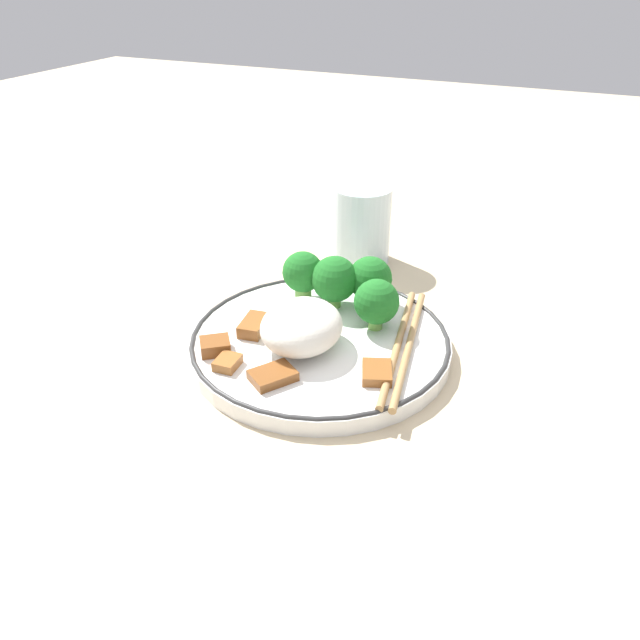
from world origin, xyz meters
name	(u,v)px	position (x,y,z in m)	size (l,w,h in m)	color
ground_plane	(320,351)	(0.00, 0.00, 0.00)	(3.00, 3.00, 0.00)	#C6B28E
plate	(320,342)	(0.00, 0.00, 0.01)	(0.26, 0.26, 0.02)	white
rice_mound	(302,327)	(0.02, -0.01, 0.04)	(0.09, 0.08, 0.05)	white
broccoli_back_left	(377,302)	(-0.04, 0.04, 0.05)	(0.05, 0.05, 0.05)	#72AD4C
broccoli_back_center	(370,279)	(-0.08, 0.02, 0.05)	(0.05, 0.05, 0.06)	#72AD4C
broccoli_back_right	(335,280)	(-0.06, -0.01, 0.05)	(0.05, 0.05, 0.06)	#72AD4C
broccoli_mid_left	(303,273)	(-0.07, -0.05, 0.05)	(0.04, 0.04, 0.06)	#72AD4C
meat_near_front	(254,325)	(0.02, -0.07, 0.02)	(0.04, 0.03, 0.01)	brown
meat_near_left	(215,346)	(0.06, -0.08, 0.02)	(0.04, 0.04, 0.01)	brown
meat_near_right	(228,363)	(0.08, -0.06, 0.02)	(0.03, 0.02, 0.01)	#995B28
meat_near_back	(273,376)	(0.08, -0.01, 0.02)	(0.05, 0.05, 0.01)	brown
meat_on_rice_edge	(377,372)	(0.04, 0.07, 0.02)	(0.04, 0.04, 0.01)	brown
chopsticks	(404,345)	(-0.02, 0.08, 0.02)	(0.21, 0.05, 0.01)	#AD8451
drinking_glass	(361,225)	(-0.22, -0.04, 0.05)	(0.07, 0.07, 0.10)	silver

